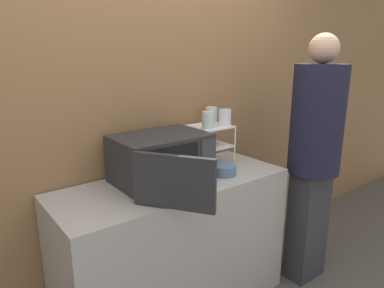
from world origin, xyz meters
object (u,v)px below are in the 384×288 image
at_px(glass_front_left, 208,120).
at_px(bowl, 224,170).
at_px(microwave, 161,159).
at_px(dish_rack, 210,137).
at_px(person, 314,149).
at_px(glass_back_right, 211,115).
at_px(glass_front_right, 225,118).

bearing_deg(glass_front_left, bowl, -85.05).
bearing_deg(microwave, bowl, -19.77).
distance_m(microwave, dish_rack, 0.46).
relative_size(microwave, person, 0.43).
bearing_deg(glass_back_right, microwave, -164.25).
relative_size(microwave, dish_rack, 2.71).
bearing_deg(microwave, glass_back_right, 15.75).
bearing_deg(dish_rack, microwave, -170.54).
bearing_deg(person, dish_rack, 144.15).
height_order(microwave, glass_back_right, glass_back_right).
xyz_separation_m(glass_front_left, glass_back_right, (0.15, 0.14, 0.00)).
xyz_separation_m(microwave, person, (1.05, -0.36, -0.04)).
height_order(glass_back_right, person, person).
height_order(glass_front_left, bowl, glass_front_left).
relative_size(dish_rack, glass_front_right, 2.52).
relative_size(dish_rack, glass_back_right, 2.52).
height_order(microwave, bowl, microwave).
distance_m(microwave, glass_front_right, 0.56).
relative_size(glass_front_left, person, 0.06).
xyz_separation_m(glass_back_right, glass_front_right, (0.00, -0.14, 0.00)).
distance_m(dish_rack, glass_front_left, 0.17).
relative_size(microwave, glass_back_right, 6.82).
xyz_separation_m(microwave, bowl, (0.39, -0.14, -0.11)).
xyz_separation_m(microwave, dish_rack, (0.45, 0.07, 0.06)).
height_order(glass_back_right, bowl, glass_back_right).
bearing_deg(bowl, glass_front_right, 47.56).
distance_m(dish_rack, glass_back_right, 0.17).
distance_m(microwave, glass_front_left, 0.42).
height_order(dish_rack, glass_back_right, glass_back_right).
xyz_separation_m(glass_front_right, person, (0.52, -0.37, -0.23)).
bearing_deg(dish_rack, glass_front_left, -138.59).
bearing_deg(microwave, glass_front_right, 1.06).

